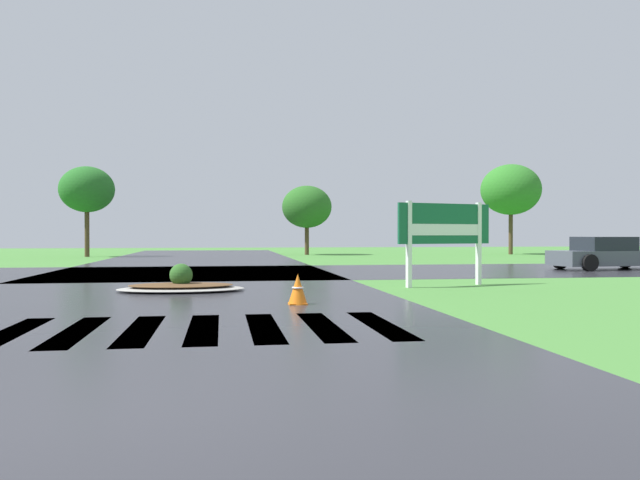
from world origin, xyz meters
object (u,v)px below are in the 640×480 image
at_px(traffic_cone, 298,290).
at_px(median_island, 181,286).
at_px(estate_billboard, 445,228).
at_px(car_white_sedan, 607,254).

bearing_deg(traffic_cone, median_island, 126.57).
height_order(estate_billboard, median_island, estate_billboard).
xyz_separation_m(median_island, car_white_sedan, (15.94, 7.21, 0.45)).
distance_m(median_island, traffic_cone, 4.18).
bearing_deg(median_island, traffic_cone, -53.43).
xyz_separation_m(car_white_sedan, traffic_cone, (-13.45, -10.56, -0.30)).
relative_size(estate_billboard, traffic_cone, 4.65).
xyz_separation_m(median_island, traffic_cone, (2.49, -3.35, 0.16)).
bearing_deg(median_island, car_white_sedan, 24.33).
xyz_separation_m(estate_billboard, median_island, (-6.92, -0.53, -1.42)).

